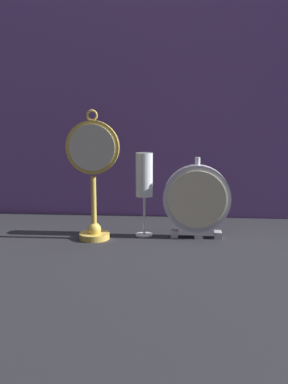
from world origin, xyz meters
The scene contains 5 objects.
ground_plane centered at (0.00, 0.00, 0.00)m, with size 4.00×4.00×0.00m, color #232328.
fabric_backdrop_drape centered at (0.00, 0.33, 0.36)m, with size 1.26×0.01×0.72m, color #6B478E.
pocket_watch_on_stand centered at (-0.13, 0.04, 0.18)m, with size 0.14×0.08×0.34m.
mantel_clock_silver centered at (0.14, 0.08, 0.11)m, with size 0.18×0.04×0.22m.
champagne_flute centered at (0.00, 0.09, 0.15)m, with size 0.05×0.05×0.23m.
Camera 1 is at (0.10, -1.05, 0.32)m, focal length 40.00 mm.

